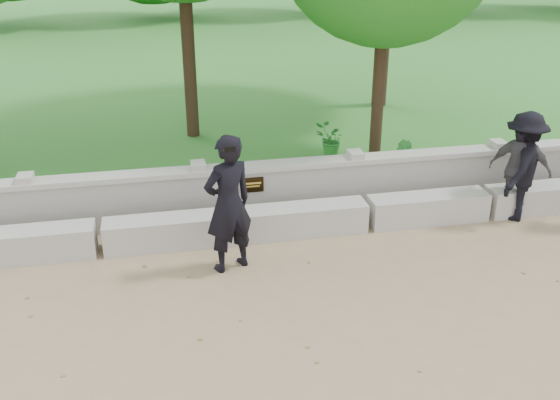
{
  "coord_description": "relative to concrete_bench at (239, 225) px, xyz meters",
  "views": [
    {
      "loc": [
        -1.07,
        -6.33,
        4.34
      ],
      "look_at": [
        0.49,
        1.24,
        0.88
      ],
      "focal_mm": 40.0,
      "sensor_mm": 36.0,
      "label": 1
    }
  ],
  "objects": [
    {
      "name": "shrub_c",
      "position": [
        2.13,
        2.6,
        0.33
      ],
      "size": [
        0.61,
        0.55,
        0.6
      ],
      "primitive_type": "imported",
      "rotation": [
        0.0,
        0.0,
        3.3
      ],
      "color": "#28772B",
      "rests_on": "lawn"
    },
    {
      "name": "concrete_bench",
      "position": [
        0.0,
        0.0,
        0.0
      ],
      "size": [
        11.9,
        0.45,
        0.45
      ],
      "color": "#ABA9A2",
      "rests_on": "ground"
    },
    {
      "name": "visitor_mid",
      "position": [
        4.43,
        -0.15,
        0.64
      ],
      "size": [
        1.26,
        1.24,
        1.74
      ],
      "color": "black",
      "rests_on": "ground"
    },
    {
      "name": "visitor_right",
      "position": [
        4.43,
        -0.1,
        0.58
      ],
      "size": [
        0.95,
        0.92,
        1.6
      ],
      "color": "#403F44",
      "rests_on": "ground"
    },
    {
      "name": "lawn",
      "position": [
        -0.0,
        12.1,
        -0.1
      ],
      "size": [
        40.0,
        22.0,
        0.25
      ],
      "primitive_type": "cube",
      "color": "#2E7329",
      "rests_on": "ground"
    },
    {
      "name": "shrub_b",
      "position": [
        3.12,
        1.4,
        0.33
      ],
      "size": [
        0.34,
        0.39,
        0.61
      ],
      "primitive_type": "imported",
      "rotation": [
        0.0,
        0.0,
        1.81
      ],
      "color": "#28772B",
      "rests_on": "lawn"
    },
    {
      "name": "man_main",
      "position": [
        -0.23,
        -0.81,
        0.73
      ],
      "size": [
        0.82,
        0.77,
        1.91
      ],
      "color": "black",
      "rests_on": "ground"
    },
    {
      "name": "parapet_wall",
      "position": [
        0.0,
        0.7,
        0.24
      ],
      "size": [
        12.5,
        0.35,
        0.9
      ],
      "color": "#A19F98",
      "rests_on": "ground"
    },
    {
      "name": "ground",
      "position": [
        -0.0,
        -1.9,
        -0.22
      ],
      "size": [
        80.0,
        80.0,
        0.0
      ],
      "primitive_type": "plane",
      "color": "#8B7955",
      "rests_on": "ground"
    }
  ]
}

